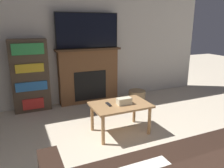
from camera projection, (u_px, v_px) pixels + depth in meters
wall_back at (79, 39)px, 4.54m from camera, size 6.04×0.06×2.70m
fireplace at (89, 75)px, 4.67m from camera, size 1.37×0.28×1.17m
tv at (88, 31)px, 4.41m from camera, size 1.31×0.03×0.71m
coffee_table at (120, 108)px, 3.35m from camera, size 0.88×0.59×0.47m
tissue_box at (124, 101)px, 3.31m from camera, size 0.22×0.12×0.10m
remote_control at (109, 104)px, 3.28m from camera, size 0.04×0.15×0.02m
bookshelf at (30, 76)px, 4.17m from camera, size 0.68×0.29×1.39m
storage_basket at (137, 96)px, 4.83m from camera, size 0.37×0.37×0.24m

